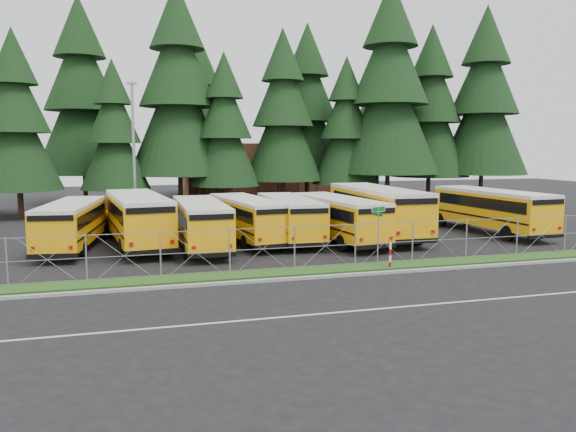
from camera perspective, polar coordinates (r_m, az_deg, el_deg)
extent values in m
plane|color=black|center=(28.17, 7.92, -4.43)|extent=(120.00, 120.00, 0.00)
cube|color=gray|center=(25.42, 10.76, -5.60)|extent=(50.00, 0.25, 0.12)
cube|color=#1C4915|center=(26.65, 9.40, -5.05)|extent=(50.00, 1.40, 0.06)
cube|color=beige|center=(21.31, 16.75, -8.38)|extent=(50.00, 0.12, 0.01)
cube|color=brown|center=(67.52, -1.18, 4.82)|extent=(22.00, 10.00, 6.00)
cylinder|color=#97999F|center=(26.64, 9.13, -2.05)|extent=(0.06, 0.06, 2.80)
cube|color=#0C5A19|center=(26.47, 9.18, 0.68)|extent=(0.76, 0.29, 0.22)
cube|color=white|center=(26.47, 9.18, 0.68)|extent=(0.80, 0.29, 0.26)
cube|color=#0C5A19|center=(26.50, 9.17, 0.17)|extent=(0.20, 0.53, 0.18)
cylinder|color=#B20C0C|center=(26.31, 10.33, -3.96)|extent=(0.11, 0.11, 1.20)
cylinder|color=#97999F|center=(41.91, -15.37, 5.99)|extent=(0.20, 0.20, 10.00)
cube|color=#97999F|center=(42.15, -15.60, 12.87)|extent=(0.70, 0.35, 0.18)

